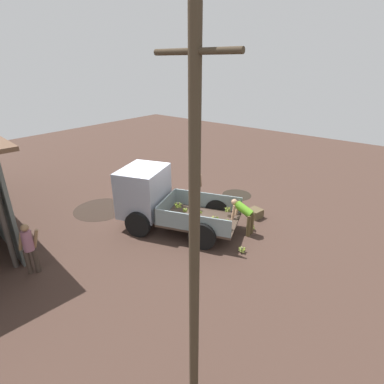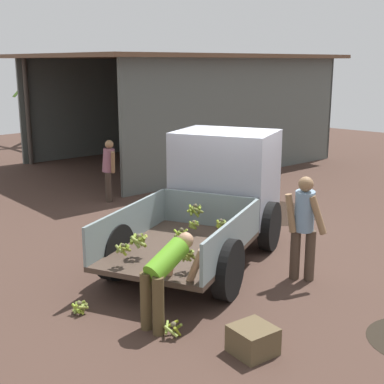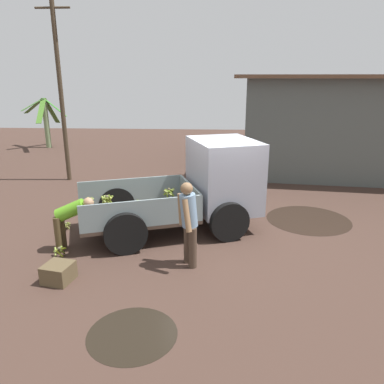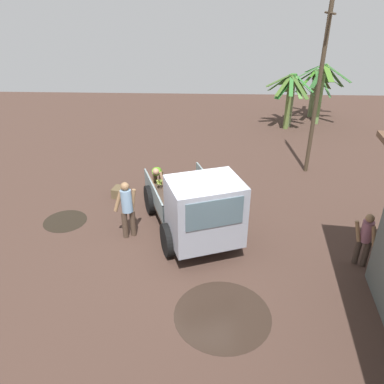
% 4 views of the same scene
% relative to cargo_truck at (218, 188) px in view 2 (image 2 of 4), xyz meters
% --- Properties ---
extents(ground, '(36.00, 36.00, 0.00)m').
position_rel_cargo_truck_xyz_m(ground, '(0.26, -0.24, -1.12)').
color(ground, '#422E26').
extents(mud_patch_1, '(2.15, 2.15, 0.01)m').
position_rel_cargo_truck_xyz_m(mud_patch_1, '(2.61, 0.57, -1.11)').
color(mud_patch_1, '#2D2119').
rests_on(mud_patch_1, ground).
extents(cargo_truck, '(4.51, 3.12, 2.14)m').
position_rel_cargo_truck_xyz_m(cargo_truck, '(0.00, 0.00, 0.00)').
color(cargo_truck, '#43332A').
rests_on(cargo_truck, ground).
extents(warehouse_shed, '(10.36, 8.02, 3.63)m').
position_rel_cargo_truck_xyz_m(warehouse_shed, '(6.42, 6.67, 1.52)').
color(warehouse_shed, '#525854').
rests_on(warehouse_shed, ground).
extents(banana_palm_2, '(2.23, 2.52, 3.31)m').
position_rel_cargo_truck_xyz_m(banana_palm_2, '(4.94, 13.70, 0.66)').
color(banana_palm_2, '#465C2E').
rests_on(banana_palm_2, ground).
extents(person_foreground_visitor, '(0.48, 0.66, 1.70)m').
position_rel_cargo_truck_xyz_m(person_foreground_visitor, '(-0.34, -2.05, -0.17)').
color(person_foreground_visitor, '#463529').
rests_on(person_foreground_visitor, ground).
extents(person_worker_loading, '(0.85, 0.67, 1.18)m').
position_rel_cargo_truck_xyz_m(person_worker_loading, '(-2.86, -1.52, -0.39)').
color(person_worker_loading, '#4E3E24').
rests_on(person_worker_loading, ground).
extents(person_bystander_near_shed, '(0.49, 0.56, 1.54)m').
position_rel_cargo_truck_xyz_m(person_bystander_near_shed, '(0.73, 4.15, -0.27)').
color(person_bystander_near_shed, '#3B2E26').
rests_on(person_bystander_near_shed, ground).
extents(banana_bunch_on_ground_0, '(0.28, 0.27, 0.21)m').
position_rel_cargo_truck_xyz_m(banana_bunch_on_ground_0, '(-3.04, -1.83, -0.99)').
color(banana_bunch_on_ground_0, brown).
rests_on(banana_bunch_on_ground_0, ground).
extents(banana_bunch_on_ground_1, '(0.23, 0.22, 0.19)m').
position_rel_cargo_truck_xyz_m(banana_bunch_on_ground_1, '(-3.46, -0.42, -1.01)').
color(banana_bunch_on_ground_1, brown).
rests_on(banana_bunch_on_ground_1, ground).
extents(wooden_crate_0, '(0.57, 0.57, 0.34)m').
position_rel_cargo_truck_xyz_m(wooden_crate_0, '(-2.66, -2.80, -0.95)').
color(wooden_crate_0, brown).
rests_on(wooden_crate_0, ground).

